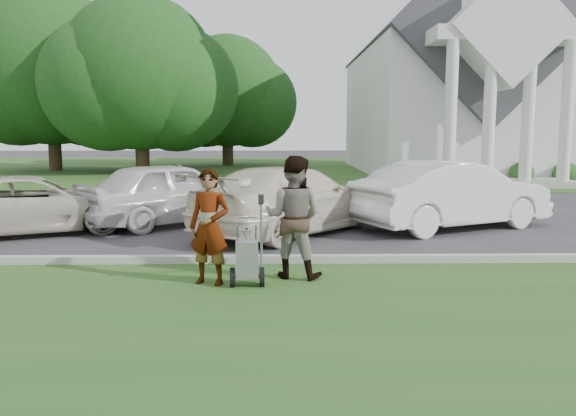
{
  "coord_description": "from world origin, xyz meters",
  "views": [
    {
      "loc": [
        -0.41,
        -9.32,
        2.37
      ],
      "look_at": [
        -0.26,
        0.0,
        1.09
      ],
      "focal_mm": 35.0,
      "sensor_mm": 36.0,
      "label": 1
    }
  ],
  "objects_px": {
    "car_d": "(452,195)",
    "car_c": "(291,200)",
    "person_right": "(293,218)",
    "car_a": "(34,204)",
    "church": "(445,68)",
    "tree_back": "(227,97)",
    "striping_cart": "(247,260)",
    "person_left": "(210,228)",
    "car_b": "(172,193)",
    "parking_meter_near": "(261,222)",
    "tree_left": "(140,80)",
    "tree_far": "(50,75)"
  },
  "relations": [
    {
      "from": "car_d",
      "to": "car_c",
      "type": "bearing_deg",
      "value": 72.08
    },
    {
      "from": "person_right",
      "to": "car_a",
      "type": "bearing_deg",
      "value": -19.15
    },
    {
      "from": "church",
      "to": "tree_back",
      "type": "height_order",
      "value": "church"
    },
    {
      "from": "striping_cart",
      "to": "car_a",
      "type": "xyz_separation_m",
      "value": [
        -5.23,
        4.7,
        0.26
      ]
    },
    {
      "from": "car_a",
      "to": "church",
      "type": "bearing_deg",
      "value": -62.41
    },
    {
      "from": "tree_back",
      "to": "car_c",
      "type": "relative_size",
      "value": 1.79
    },
    {
      "from": "person_left",
      "to": "car_c",
      "type": "bearing_deg",
      "value": 90.99
    },
    {
      "from": "car_b",
      "to": "parking_meter_near",
      "type": "bearing_deg",
      "value": 167.02
    },
    {
      "from": "tree_left",
      "to": "person_right",
      "type": "height_order",
      "value": "tree_left"
    },
    {
      "from": "car_d",
      "to": "tree_back",
      "type": "bearing_deg",
      "value": -8.72
    },
    {
      "from": "tree_far",
      "to": "tree_back",
      "type": "distance_m",
      "value": 11.22
    },
    {
      "from": "person_left",
      "to": "car_d",
      "type": "relative_size",
      "value": 0.36
    },
    {
      "from": "tree_back",
      "to": "person_right",
      "type": "xyz_separation_m",
      "value": [
        3.83,
        -30.41,
        -3.74
      ]
    },
    {
      "from": "parking_meter_near",
      "to": "tree_far",
      "type": "bearing_deg",
      "value": 118.12
    },
    {
      "from": "church",
      "to": "tree_far",
      "type": "distance_m",
      "value": 23.09
    },
    {
      "from": "tree_left",
      "to": "person_right",
      "type": "bearing_deg",
      "value": -70.75
    },
    {
      "from": "striping_cart",
      "to": "person_left",
      "type": "relative_size",
      "value": 0.59
    },
    {
      "from": "tree_left",
      "to": "striping_cart",
      "type": "distance_m",
      "value": 24.48
    },
    {
      "from": "person_right",
      "to": "tree_left",
      "type": "bearing_deg",
      "value": -54.95
    },
    {
      "from": "striping_cart",
      "to": "person_right",
      "type": "bearing_deg",
      "value": 33.51
    },
    {
      "from": "tree_far",
      "to": "parking_meter_near",
      "type": "bearing_deg",
      "value": -61.88
    },
    {
      "from": "car_b",
      "to": "car_d",
      "type": "height_order",
      "value": "car_d"
    },
    {
      "from": "car_d",
      "to": "person_left",
      "type": "bearing_deg",
      "value": 107.83
    },
    {
      "from": "car_a",
      "to": "car_c",
      "type": "bearing_deg",
      "value": -115.21
    },
    {
      "from": "person_right",
      "to": "parking_meter_near",
      "type": "xyz_separation_m",
      "value": [
        -0.54,
        0.54,
        -0.15
      ]
    },
    {
      "from": "church",
      "to": "car_d",
      "type": "relative_size",
      "value": 4.79
    },
    {
      "from": "person_right",
      "to": "car_a",
      "type": "height_order",
      "value": "person_right"
    },
    {
      "from": "parking_meter_near",
      "to": "car_d",
      "type": "bearing_deg",
      "value": 41.95
    },
    {
      "from": "person_right",
      "to": "car_b",
      "type": "xyz_separation_m",
      "value": [
        -2.95,
        5.35,
        -0.17
      ]
    },
    {
      "from": "tree_left",
      "to": "car_b",
      "type": "bearing_deg",
      "value": -74.06
    },
    {
      "from": "parking_meter_near",
      "to": "car_c",
      "type": "distance_m",
      "value": 3.59
    },
    {
      "from": "car_a",
      "to": "car_b",
      "type": "xyz_separation_m",
      "value": [
        3.0,
        1.19,
        0.14
      ]
    },
    {
      "from": "tree_back",
      "to": "car_b",
      "type": "xyz_separation_m",
      "value": [
        0.87,
        -25.06,
        -3.91
      ]
    },
    {
      "from": "tree_left",
      "to": "car_d",
      "type": "bearing_deg",
      "value": -56.41
    },
    {
      "from": "striping_cart",
      "to": "car_c",
      "type": "bearing_deg",
      "value": 77.4
    },
    {
      "from": "tree_left",
      "to": "tree_back",
      "type": "distance_m",
      "value": 8.95
    },
    {
      "from": "car_d",
      "to": "striping_cart",
      "type": "bearing_deg",
      "value": 111.92
    },
    {
      "from": "person_left",
      "to": "car_b",
      "type": "xyz_separation_m",
      "value": [
        -1.65,
        5.75,
        -0.08
      ]
    },
    {
      "from": "tree_left",
      "to": "person_right",
      "type": "xyz_separation_m",
      "value": [
        7.83,
        -22.41,
        -4.13
      ]
    },
    {
      "from": "tree_left",
      "to": "person_left",
      "type": "distance_m",
      "value": 24.1
    },
    {
      "from": "car_a",
      "to": "car_d",
      "type": "height_order",
      "value": "car_d"
    },
    {
      "from": "car_c",
      "to": "car_d",
      "type": "distance_m",
      "value": 3.99
    },
    {
      "from": "church",
      "to": "car_c",
      "type": "distance_m",
      "value": 22.11
    },
    {
      "from": "person_left",
      "to": "car_a",
      "type": "bearing_deg",
      "value": 153.28
    },
    {
      "from": "tree_far",
      "to": "car_b",
      "type": "xyz_separation_m",
      "value": [
        10.87,
        -20.06,
        -4.88
      ]
    },
    {
      "from": "church",
      "to": "tree_far",
      "type": "xyz_separation_m",
      "value": [
        -23.01,
        1.87,
        -0.25
      ]
    },
    {
      "from": "person_right",
      "to": "car_d",
      "type": "xyz_separation_m",
      "value": [
        3.99,
        4.61,
        -0.15
      ]
    },
    {
      "from": "car_a",
      "to": "person_left",
      "type": "bearing_deg",
      "value": -158.84
    },
    {
      "from": "tree_left",
      "to": "car_a",
      "type": "relative_size",
      "value": 2.2
    },
    {
      "from": "person_left",
      "to": "church",
      "type": "bearing_deg",
      "value": 84.05
    }
  ]
}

